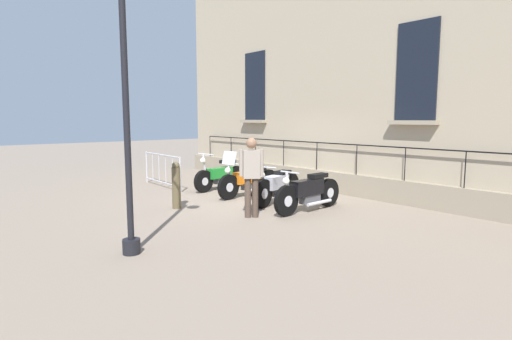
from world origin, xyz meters
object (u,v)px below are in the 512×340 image
at_px(motorcycle_black, 308,192).
at_px(crowd_barrier, 162,169).
at_px(motorcycle_orange, 249,180).
at_px(bollard, 176,185).
at_px(lamppost, 124,54).
at_px(motorcycle_green, 221,176).
at_px(pedestrian_standing, 251,172).
at_px(motorcycle_silver, 277,187).

bearing_deg(motorcycle_black, crowd_barrier, -79.15).
xyz_separation_m(motorcycle_orange, bollard, (2.31, 0.10, 0.12)).
distance_m(motorcycle_black, lamppost, 5.16).
bearing_deg(lamppost, motorcycle_green, -138.84).
xyz_separation_m(motorcycle_green, pedestrian_standing, (1.53, 3.33, 0.56)).
relative_size(motorcycle_green, lamppost, 0.42).
bearing_deg(pedestrian_standing, motorcycle_silver, -153.33).
bearing_deg(motorcycle_black, motorcycle_orange, -92.84).
height_order(motorcycle_silver, crowd_barrier, crowd_barrier).
xyz_separation_m(motorcycle_silver, lamppost, (4.44, 1.36, 2.68)).
xyz_separation_m(motorcycle_green, lamppost, (4.54, 3.97, 2.69)).
bearing_deg(crowd_barrier, lamppost, 58.37).
xyz_separation_m(motorcycle_green, bollard, (2.34, 1.48, 0.14)).
xyz_separation_m(motorcycle_green, motorcycle_silver, (0.10, 2.61, 0.00)).
xyz_separation_m(motorcycle_green, crowd_barrier, (1.15, -1.54, 0.14)).
distance_m(lamppost, crowd_barrier, 6.96).
relative_size(crowd_barrier, bollard, 2.18).
relative_size(motorcycle_black, lamppost, 0.45).
relative_size(motorcycle_green, motorcycle_silver, 1.02).
distance_m(motorcycle_black, bollard, 3.15).
relative_size(motorcycle_silver, bollard, 1.78).
distance_m(motorcycle_orange, motorcycle_black, 2.35).
bearing_deg(lamppost, motorcycle_silver, -162.98).
bearing_deg(motorcycle_silver, bollard, -26.90).
height_order(motorcycle_green, motorcycle_silver, motorcycle_green).
height_order(motorcycle_silver, bollard, bollard).
bearing_deg(motorcycle_silver, lamppost, 17.02).
xyz_separation_m(motorcycle_orange, lamppost, (4.52, 2.60, 2.67)).
bearing_deg(motorcycle_black, motorcycle_green, -92.15).
distance_m(motorcycle_silver, bollard, 2.51).
bearing_deg(bollard, motorcycle_orange, -177.48).
relative_size(motorcycle_silver, pedestrian_standing, 1.15).
distance_m(crowd_barrier, pedestrian_standing, 4.90).
distance_m(bollard, pedestrian_standing, 2.06).
bearing_deg(motorcycle_orange, lamppost, 29.86).
relative_size(motorcycle_silver, lamppost, 0.41).
relative_size(motorcycle_orange, motorcycle_black, 1.01).
bearing_deg(crowd_barrier, motorcycle_black, 100.85).
xyz_separation_m(motorcycle_silver, pedestrian_standing, (1.43, 0.72, 0.56)).
height_order(motorcycle_black, lamppost, lamppost).
xyz_separation_m(lamppost, pedestrian_standing, (-3.01, -0.64, -2.12)).
distance_m(motorcycle_orange, crowd_barrier, 3.13).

